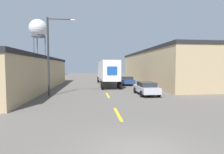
{
  "coord_description": "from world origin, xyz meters",
  "views": [
    {
      "loc": [
        -1.67,
        -5.68,
        3.15
      ],
      "look_at": [
        0.64,
        14.54,
        1.91
      ],
      "focal_mm": 28.0,
      "sensor_mm": 36.0,
      "label": 1
    }
  ],
  "objects_px": {
    "parked_car_right_far": "(127,80)",
    "semi_truck": "(107,71)",
    "parked_car_right_mid": "(146,88)",
    "water_tower": "(38,29)",
    "street_lamp": "(52,51)"
  },
  "relations": [
    {
      "from": "semi_truck",
      "to": "parked_car_right_mid",
      "type": "bearing_deg",
      "value": -73.3
    },
    {
      "from": "parked_car_right_mid",
      "to": "parked_car_right_far",
      "type": "height_order",
      "value": "same"
    },
    {
      "from": "parked_car_right_far",
      "to": "semi_truck",
      "type": "bearing_deg",
      "value": 176.48
    },
    {
      "from": "semi_truck",
      "to": "parked_car_right_mid",
      "type": "relative_size",
      "value": 3.13
    },
    {
      "from": "semi_truck",
      "to": "water_tower",
      "type": "relative_size",
      "value": 0.74
    },
    {
      "from": "water_tower",
      "to": "street_lamp",
      "type": "relative_size",
      "value": 2.29
    },
    {
      "from": "semi_truck",
      "to": "street_lamp",
      "type": "distance_m",
      "value": 12.62
    },
    {
      "from": "parked_car_right_mid",
      "to": "water_tower",
      "type": "bearing_deg",
      "value": 118.89
    },
    {
      "from": "street_lamp",
      "to": "water_tower",
      "type": "bearing_deg",
      "value": 107.68
    },
    {
      "from": "parked_car_right_far",
      "to": "water_tower",
      "type": "distance_m",
      "value": 42.75
    },
    {
      "from": "semi_truck",
      "to": "parked_car_right_mid",
      "type": "height_order",
      "value": "semi_truck"
    },
    {
      "from": "parked_car_right_mid",
      "to": "street_lamp",
      "type": "xyz_separation_m",
      "value": [
        -10.11,
        0.34,
        4.02
      ]
    },
    {
      "from": "parked_car_right_far",
      "to": "water_tower",
      "type": "height_order",
      "value": "water_tower"
    },
    {
      "from": "parked_car_right_far",
      "to": "street_lamp",
      "type": "xyz_separation_m",
      "value": [
        -10.11,
        -10.22,
        4.02
      ]
    },
    {
      "from": "parked_car_right_mid",
      "to": "semi_truck",
      "type": "bearing_deg",
      "value": 107.67
    }
  ]
}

